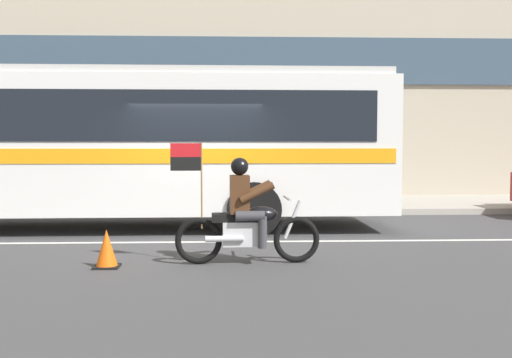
{
  "coord_description": "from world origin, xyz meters",
  "views": [
    {
      "loc": [
        0.64,
        -11.39,
        1.8
      ],
      "look_at": [
        1.09,
        -0.7,
        1.14
      ],
      "focal_mm": 42.55,
      "sensor_mm": 36.0,
      "label": 1
    }
  ],
  "objects_px": {
    "fire_hydrant": "(213,191)",
    "motorcycle_with_rider": "(246,219)",
    "transit_bus": "(85,137)",
    "traffic_cone": "(107,250)"
  },
  "relations": [
    {
      "from": "motorcycle_with_rider",
      "to": "traffic_cone",
      "type": "relative_size",
      "value": 3.99
    },
    {
      "from": "transit_bus",
      "to": "motorcycle_with_rider",
      "type": "relative_size",
      "value": 5.7
    },
    {
      "from": "motorcycle_with_rider",
      "to": "traffic_cone",
      "type": "distance_m",
      "value": 2.05
    },
    {
      "from": "motorcycle_with_rider",
      "to": "fire_hydrant",
      "type": "xyz_separation_m",
      "value": [
        -0.69,
        6.81,
        -0.15
      ]
    },
    {
      "from": "fire_hydrant",
      "to": "motorcycle_with_rider",
      "type": "bearing_deg",
      "value": -84.21
    },
    {
      "from": "fire_hydrant",
      "to": "traffic_cone",
      "type": "xyz_separation_m",
      "value": [
        -1.31,
        -7.02,
        -0.26
      ]
    },
    {
      "from": "transit_bus",
      "to": "traffic_cone",
      "type": "relative_size",
      "value": 22.73
    },
    {
      "from": "motorcycle_with_rider",
      "to": "fire_hydrant",
      "type": "bearing_deg",
      "value": 95.79
    },
    {
      "from": "fire_hydrant",
      "to": "traffic_cone",
      "type": "distance_m",
      "value": 7.15
    },
    {
      "from": "transit_bus",
      "to": "traffic_cone",
      "type": "xyz_separation_m",
      "value": [
        1.22,
        -3.94,
        -1.63
      ]
    }
  ]
}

